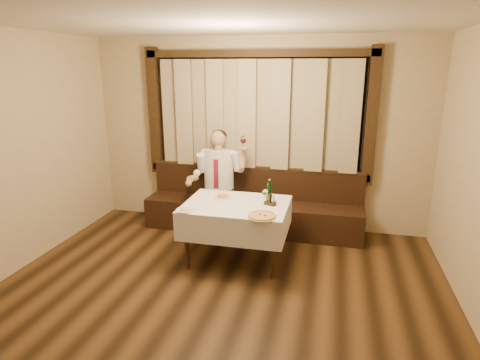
% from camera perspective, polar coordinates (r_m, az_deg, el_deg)
% --- Properties ---
extents(room, '(5.01, 6.01, 2.81)m').
position_cam_1_polar(room, '(4.05, -3.07, 3.29)').
color(room, black).
rests_on(room, ground).
extents(banquette, '(3.20, 0.61, 0.94)m').
position_cam_1_polar(banquette, '(6.02, 1.83, -4.22)').
color(banquette, black).
rests_on(banquette, ground).
extents(dining_table, '(1.27, 0.97, 0.76)m').
position_cam_1_polar(dining_table, '(4.96, -0.54, -4.50)').
color(dining_table, black).
rests_on(dining_table, ground).
extents(pizza, '(0.33, 0.33, 0.03)m').
position_cam_1_polar(pizza, '(4.50, 3.16, -5.11)').
color(pizza, white).
rests_on(pizza, dining_table).
extents(pasta_red, '(0.24, 0.24, 0.08)m').
position_cam_1_polar(pasta_red, '(5.13, -2.43, -2.19)').
color(pasta_red, white).
rests_on(pasta_red, dining_table).
extents(pasta_cream, '(0.23, 0.23, 0.08)m').
position_cam_1_polar(pasta_cream, '(4.72, -7.72, -3.96)').
color(pasta_cream, white).
rests_on(pasta_cream, dining_table).
extents(green_bottle, '(0.07, 0.07, 0.30)m').
position_cam_1_polar(green_bottle, '(4.93, 4.22, -1.83)').
color(green_bottle, '#115118').
rests_on(green_bottle, dining_table).
extents(table_wine_glass, '(0.07, 0.07, 0.19)m').
position_cam_1_polar(table_wine_glass, '(4.87, 3.57, -1.88)').
color(table_wine_glass, white).
rests_on(table_wine_glass, dining_table).
extents(cruet_caddy, '(0.15, 0.11, 0.14)m').
position_cam_1_polar(cruet_caddy, '(4.87, 4.31, -3.01)').
color(cruet_caddy, black).
rests_on(cruet_caddy, dining_table).
extents(seated_man, '(0.84, 0.63, 1.49)m').
position_cam_1_polar(seated_man, '(5.89, -3.17, 0.89)').
color(seated_man, black).
rests_on(seated_man, ground).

